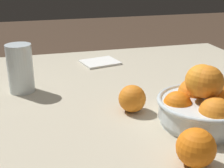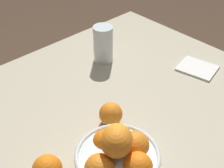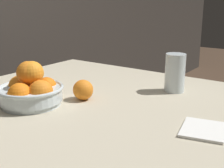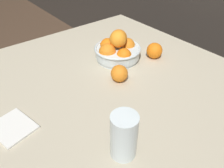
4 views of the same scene
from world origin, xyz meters
name	(u,v)px [view 4 (image 4 of 4)]	position (x,y,z in m)	size (l,w,h in m)	color
dining_table	(104,93)	(0.00, 0.00, 0.66)	(1.16, 1.19, 0.73)	#B7AD93
fruit_bowl	(117,49)	(-0.10, 0.16, 0.78)	(0.23, 0.23, 0.15)	silver
juice_glass	(124,138)	(0.33, -0.17, 0.80)	(0.08, 0.08, 0.15)	#F4A314
orange_loose_near_bowl	(119,73)	(0.04, 0.05, 0.77)	(0.07, 0.07, 0.07)	orange
orange_loose_front	(155,51)	(0.00, 0.32, 0.77)	(0.08, 0.08, 0.08)	orange
napkin	(13,127)	(0.03, -0.40, 0.73)	(0.14, 0.12, 0.01)	white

